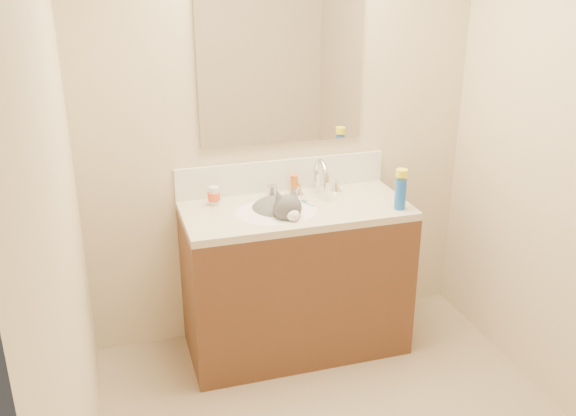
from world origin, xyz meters
TOP-DOWN VIEW (x-y plane):
  - room_shell at (0.00, 0.00)m, footprint 2.24×2.54m
  - vanity_cabinet at (0.00, 0.97)m, footprint 1.20×0.55m
  - counter_slab at (0.00, 0.97)m, footprint 1.20×0.55m
  - basin at (-0.12, 0.94)m, footprint 0.45×0.36m
  - faucet at (0.18, 1.11)m, footprint 0.28×0.20m
  - cat at (-0.10, 0.97)m, footprint 0.36×0.41m
  - backsplash at (0.00, 1.24)m, footprint 1.20×0.02m
  - mirror at (0.00, 1.24)m, footprint 0.90×0.02m
  - pill_bottle at (-0.41, 1.13)m, footprint 0.07×0.07m
  - pill_label at (-0.41, 1.13)m, footprint 0.09×0.09m
  - silver_jar at (-0.08, 1.16)m, footprint 0.07×0.07m
  - amber_bottle at (0.05, 1.18)m, footprint 0.05×0.05m
  - toothbrush at (0.06, 1.02)m, footprint 0.07×0.14m
  - toothbrush_head at (0.06, 1.02)m, footprint 0.03×0.04m
  - spray_can at (0.51, 0.79)m, footprint 0.07×0.07m
  - spray_cap at (0.51, 0.79)m, footprint 0.07×0.07m

SIDE VIEW (x-z plane):
  - vanity_cabinet at x=0.00m, z-range 0.00..0.82m
  - basin at x=-0.12m, z-range 0.72..0.86m
  - cat at x=-0.10m, z-range 0.67..0.99m
  - counter_slab at x=0.00m, z-range 0.82..0.86m
  - toothbrush at x=0.06m, z-range 0.86..0.87m
  - toothbrush_head at x=0.06m, z-range 0.86..0.88m
  - silver_jar at x=-0.08m, z-range 0.86..0.92m
  - pill_label at x=-0.41m, z-range 0.89..0.93m
  - pill_bottle at x=-0.41m, z-range 0.86..0.96m
  - amber_bottle at x=0.05m, z-range 0.86..0.97m
  - spray_can at x=0.51m, z-range 0.86..1.02m
  - faucet at x=0.18m, z-range 0.84..1.05m
  - backsplash at x=0.00m, z-range 0.86..1.04m
  - spray_cap at x=0.51m, z-range 1.04..1.08m
  - room_shell at x=0.00m, z-range 0.23..2.75m
  - mirror at x=0.00m, z-range 1.14..1.94m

